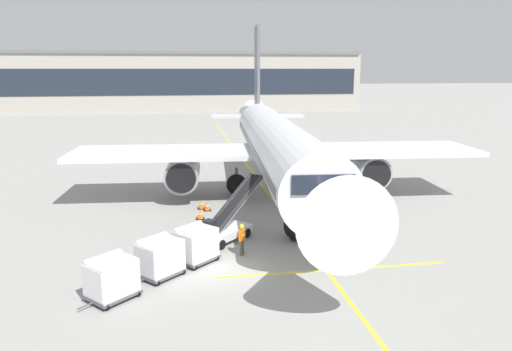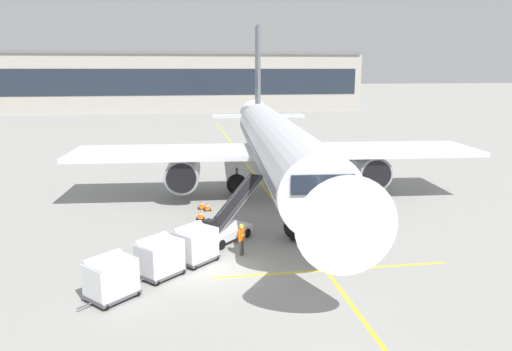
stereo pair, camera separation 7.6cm
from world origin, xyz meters
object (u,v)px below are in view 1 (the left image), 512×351
at_px(baggage_cart_third, 111,277).
at_px(safety_cone_wingtip, 207,206).
at_px(belt_loader, 226,224).
at_px(safety_cone_engine_keepout, 200,215).
at_px(baggage_cart_lead, 195,243).
at_px(ground_crew_by_carts, 242,237).
at_px(parked_airplane, 276,145).
at_px(ground_crew_by_loader, 193,244).
at_px(baggage_cart_second, 159,257).
at_px(safety_cone_nose_mark, 201,205).

xyz_separation_m(baggage_cart_third, safety_cone_wingtip, (4.96, 12.84, -0.71)).
distance_m(belt_loader, safety_cone_engine_keepout, 4.51).
relative_size(baggage_cart_lead, safety_cone_engine_keepout, 4.05).
xyz_separation_m(baggage_cart_lead, ground_crew_by_carts, (2.49, 0.54, -0.00)).
bearing_deg(ground_crew_by_carts, safety_cone_engine_keepout, 105.48).
xyz_separation_m(parked_airplane, baggage_cart_third, (-10.53, -15.87, -3.07)).
bearing_deg(safety_cone_wingtip, parked_airplane, 28.49).
xyz_separation_m(baggage_cart_lead, ground_crew_by_loader, (-0.14, 0.01, -0.00)).
bearing_deg(ground_crew_by_loader, parked_airplane, 60.73).
distance_m(baggage_cart_lead, baggage_cart_third, 5.19).
bearing_deg(ground_crew_by_loader, baggage_cart_second, -137.22).
bearing_deg(baggage_cart_lead, baggage_cart_third, -136.65).
height_order(parked_airplane, safety_cone_engine_keepout, parked_airplane).
bearing_deg(parked_airplane, baggage_cart_second, -121.70).
xyz_separation_m(parked_airplane, ground_crew_by_carts, (-4.26, -11.76, -3.07)).
bearing_deg(safety_cone_engine_keepout, safety_cone_nose_mark, 85.22).
relative_size(baggage_cart_lead, ground_crew_by_loader, 1.46).
relative_size(parked_airplane, baggage_cart_lead, 16.24).
distance_m(ground_crew_by_carts, safety_cone_nose_mark, 9.44).
height_order(baggage_cart_second, ground_crew_by_loader, baggage_cart_second).
relative_size(ground_crew_by_loader, safety_cone_wingtip, 2.89).
height_order(safety_cone_engine_keepout, safety_cone_nose_mark, safety_cone_engine_keepout).
bearing_deg(ground_crew_by_carts, safety_cone_wingtip, 98.49).
xyz_separation_m(belt_loader, baggage_cart_third, (-5.70, -6.65, 0.07)).
bearing_deg(ground_crew_by_loader, baggage_cart_lead, -2.76).
bearing_deg(baggage_cart_second, safety_cone_engine_keepout, 74.96).
bearing_deg(baggage_cart_third, ground_crew_by_loader, 44.47).
distance_m(baggage_cart_second, ground_crew_by_carts, 4.73).
distance_m(baggage_cart_second, safety_cone_wingtip, 11.21).
bearing_deg(baggage_cart_third, safety_cone_wingtip, 68.89).
xyz_separation_m(baggage_cart_second, baggage_cart_third, (-2.00, -2.05, 0.00)).
bearing_deg(baggage_cart_lead, safety_cone_engine_keepout, 85.30).
bearing_deg(safety_cone_engine_keepout, ground_crew_by_loader, -95.77).
bearing_deg(safety_cone_wingtip, belt_loader, -83.16).
bearing_deg(baggage_cart_second, ground_crew_by_loader, 42.78).
bearing_deg(safety_cone_nose_mark, parked_airplane, 22.83).
height_order(belt_loader, ground_crew_by_carts, belt_loader).
bearing_deg(safety_cone_nose_mark, baggage_cart_second, -102.87).
distance_m(baggage_cart_second, baggage_cart_third, 2.86).
bearing_deg(safety_cone_nose_mark, ground_crew_by_loader, -95.52).
xyz_separation_m(baggage_cart_third, safety_cone_engine_keepout, (4.38, 10.91, -0.69)).
height_order(ground_crew_by_carts, safety_cone_wingtip, ground_crew_by_carts).
height_order(baggage_cart_second, safety_cone_wingtip, baggage_cart_second).
relative_size(ground_crew_by_loader, safety_cone_engine_keepout, 2.77).
bearing_deg(safety_cone_engine_keepout, belt_loader, -72.73).
bearing_deg(baggage_cart_third, parked_airplane, 56.43).
relative_size(baggage_cart_lead, baggage_cart_second, 1.00).
bearing_deg(safety_cone_nose_mark, baggage_cart_lead, -94.72).
distance_m(parked_airplane, baggage_cart_lead, 14.37).
distance_m(belt_loader, safety_cone_nose_mark, 6.83).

